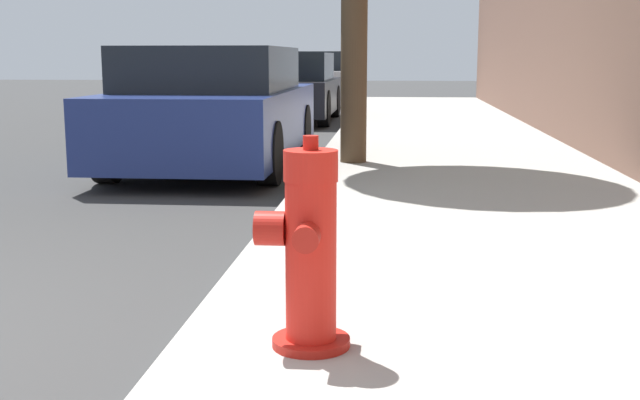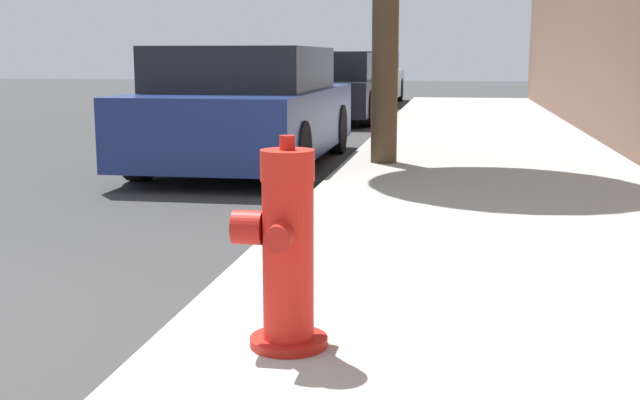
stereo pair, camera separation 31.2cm
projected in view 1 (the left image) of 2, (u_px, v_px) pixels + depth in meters
The scene contains 5 objects.
sidewalk_slab at pixel (571, 384), 2.96m from camera, with size 3.10×40.00×0.13m.
fire_hydrant at pixel (309, 251), 3.10m from camera, with size 0.37×0.39×0.83m.
parked_car_near at pixel (216, 109), 9.15m from camera, with size 1.84×4.29×1.36m.
parked_car_mid at pixel (287, 88), 15.63m from camera, with size 1.87×3.93×1.33m.
parked_car_far at pixel (316, 78), 21.55m from camera, with size 1.87×4.27×1.39m.
Camera 1 is at (2.55, -2.87, 1.26)m, focal length 45.00 mm.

